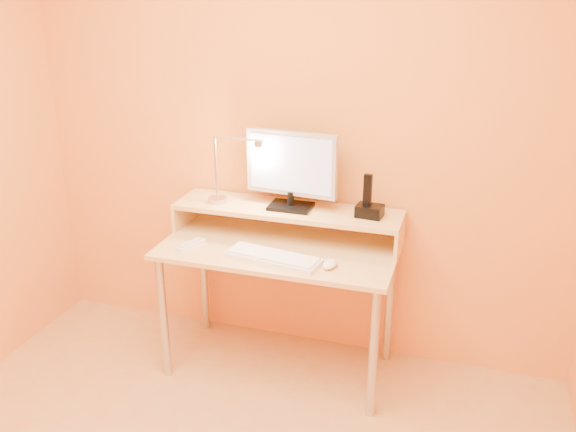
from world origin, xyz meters
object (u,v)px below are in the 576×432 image
(phone_dock, at_px, (370,211))
(keyboard, at_px, (273,258))
(lamp_base, at_px, (217,200))
(monitor_panel, at_px, (291,163))
(remote_control, at_px, (191,245))
(mouse, at_px, (330,264))

(phone_dock, distance_m, keyboard, 0.54)
(lamp_base, distance_m, keyboard, 0.52)
(monitor_panel, distance_m, keyboard, 0.50)
(monitor_panel, xyz_separation_m, remote_control, (-0.45, -0.29, -0.39))
(mouse, bearing_deg, phone_dock, 74.98)
(monitor_panel, relative_size, lamp_base, 4.86)
(monitor_panel, bearing_deg, remote_control, -141.64)
(remote_control, bearing_deg, keyboard, 16.15)
(lamp_base, xyz_separation_m, phone_dock, (0.81, 0.03, 0.02))
(keyboard, distance_m, remote_control, 0.45)
(lamp_base, height_order, mouse, lamp_base)
(remote_control, bearing_deg, phone_dock, 37.98)
(lamp_base, relative_size, mouse, 0.94)
(phone_dock, distance_m, mouse, 0.37)
(monitor_panel, height_order, mouse, monitor_panel)
(lamp_base, height_order, phone_dock, phone_dock)
(keyboard, xyz_separation_m, remote_control, (-0.45, 0.03, -0.00))
(phone_dock, xyz_separation_m, mouse, (-0.13, -0.31, -0.17))
(keyboard, height_order, remote_control, keyboard)
(monitor_panel, distance_m, mouse, 0.57)
(mouse, distance_m, remote_control, 0.74)
(phone_dock, relative_size, mouse, 1.22)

